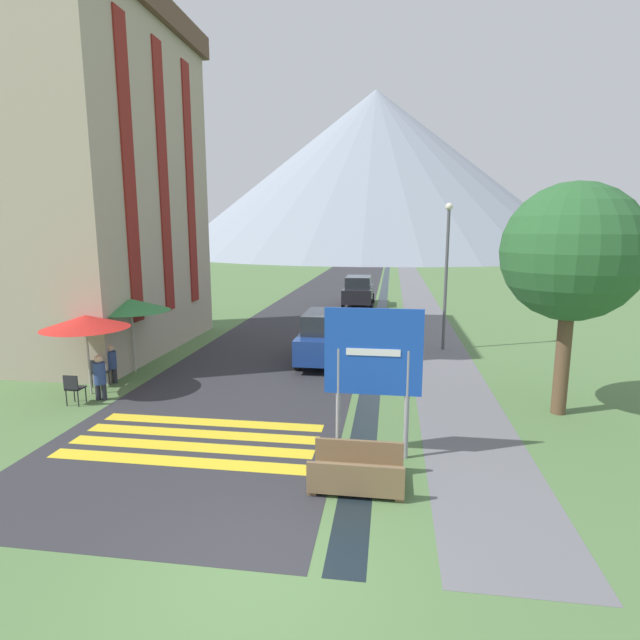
{
  "coord_description": "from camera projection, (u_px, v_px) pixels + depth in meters",
  "views": [
    {
      "loc": [
        1.73,
        -5.94,
        4.63
      ],
      "look_at": [
        -0.56,
        10.0,
        1.72
      ],
      "focal_mm": 28.0,
      "sensor_mm": 36.0,
      "label": 1
    }
  ],
  "objects": [
    {
      "name": "person_seated_near",
      "position": [
        111.0,
        362.0,
        15.21
      ],
      "size": [
        0.32,
        0.32,
        1.2
      ],
      "color": "#282833",
      "rests_on": "ground_plane"
    },
    {
      "name": "cafe_chair_nearest",
      "position": [
        73.0,
        387.0,
        13.28
      ],
      "size": [
        0.4,
        0.4,
        0.85
      ],
      "rotation": [
        0.0,
        0.0,
        0.5
      ],
      "color": "#232328",
      "rests_on": "ground_plane"
    },
    {
      "name": "drainage_channel",
      "position": [
        384.0,
        295.0,
        35.9
      ],
      "size": [
        0.6,
        60.0,
        0.0
      ],
      "color": "black",
      "rests_on": "ground_plane"
    },
    {
      "name": "crosswalk_marking",
      "position": [
        196.0,
        440.0,
        11.13
      ],
      "size": [
        5.44,
        2.54,
        0.01
      ],
      "color": "yellow",
      "rests_on": "ground_plane"
    },
    {
      "name": "streetlamp",
      "position": [
        447.0,
        265.0,
        19.04
      ],
      "size": [
        0.28,
        0.28,
        5.63
      ],
      "color": "#515156",
      "rests_on": "ground_plane"
    },
    {
      "name": "tree_by_path",
      "position": [
        572.0,
        253.0,
        12.07
      ],
      "size": [
        3.36,
        3.36,
        5.78
      ],
      "color": "brown",
      "rests_on": "ground_plane"
    },
    {
      "name": "cafe_chair_far_left",
      "position": [
        140.0,
        349.0,
        17.46
      ],
      "size": [
        0.4,
        0.4,
        0.85
      ],
      "rotation": [
        0.0,
        0.0,
        0.47
      ],
      "color": "#232328",
      "rests_on": "ground_plane"
    },
    {
      "name": "hotel_building",
      "position": [
        94.0,
        169.0,
        18.63
      ],
      "size": [
        5.92,
        9.49,
        12.88
      ],
      "color": "tan",
      "rests_on": "ground_plane"
    },
    {
      "name": "cafe_chair_far_right",
      "position": [
        139.0,
        349.0,
        17.51
      ],
      "size": [
        0.4,
        0.4,
        0.85
      ],
      "rotation": [
        0.0,
        0.0,
        0.05
      ],
      "color": "#232328",
      "rests_on": "ground_plane"
    },
    {
      "name": "footbridge",
      "position": [
        357.0,
        474.0,
        9.14
      ],
      "size": [
        1.7,
        1.1,
        0.65
      ],
      "color": "brown",
      "rests_on": "ground_plane"
    },
    {
      "name": "cafe_umbrella_front_red",
      "position": [
        85.0,
        322.0,
        13.92
      ],
      "size": [
        2.38,
        2.38,
        2.29
      ],
      "color": "#B7B2A8",
      "rests_on": "ground_plane"
    },
    {
      "name": "footpath",
      "position": [
        417.0,
        296.0,
        35.56
      ],
      "size": [
        2.2,
        60.0,
        0.01
      ],
      "color": "slate",
      "rests_on": "ground_plane"
    },
    {
      "name": "road",
      "position": [
        333.0,
        294.0,
        36.42
      ],
      "size": [
        6.4,
        60.0,
        0.01
      ],
      "color": "#2D2D33",
      "rests_on": "ground_plane"
    },
    {
      "name": "cafe_chair_near_right",
      "position": [
        99.0,
        371.0,
        14.8
      ],
      "size": [
        0.4,
        0.4,
        0.85
      ],
      "rotation": [
        0.0,
        0.0,
        -0.33
      ],
      "color": "#232328",
      "rests_on": "ground_plane"
    },
    {
      "name": "cafe_umbrella_middle_green",
      "position": [
        131.0,
        305.0,
        16.13
      ],
      "size": [
        2.47,
        2.47,
        2.43
      ],
      "color": "#B7B2A8",
      "rests_on": "ground_plane"
    },
    {
      "name": "ground_plane",
      "position": [
        357.0,
        319.0,
        26.33
      ],
      "size": [
        160.0,
        160.0,
        0.0
      ],
      "primitive_type": "plane",
      "color": "#517542"
    },
    {
      "name": "parked_car_far",
      "position": [
        358.0,
        291.0,
        30.92
      ],
      "size": [
        1.85,
        4.16,
        1.82
      ],
      "color": "black",
      "rests_on": "ground_plane"
    },
    {
      "name": "person_seated_far",
      "position": [
        100.0,
        375.0,
        13.66
      ],
      "size": [
        0.32,
        0.32,
        1.27
      ],
      "color": "#282833",
      "rests_on": "ground_plane"
    },
    {
      "name": "parked_car_near",
      "position": [
        329.0,
        337.0,
        17.62
      ],
      "size": [
        1.98,
        4.03,
        1.82
      ],
      "color": "navy",
      "rests_on": "ground_plane"
    },
    {
      "name": "road_sign",
      "position": [
        373.0,
        363.0,
        10.01
      ],
      "size": [
        1.97,
        0.11,
        3.11
      ],
      "color": "gray",
      "rests_on": "ground_plane"
    },
    {
      "name": "mountain_distant",
      "position": [
        375.0,
        173.0,
        99.09
      ],
      "size": [
        80.18,
        80.18,
        31.44
      ],
      "color": "gray",
      "rests_on": "ground_plane"
    }
  ]
}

